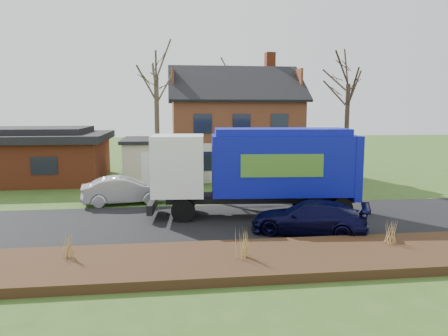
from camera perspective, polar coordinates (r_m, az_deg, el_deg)
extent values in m
plane|color=#2F501A|center=(19.49, 1.51, -7.06)|extent=(120.00, 120.00, 0.00)
cube|color=black|center=(19.49, 1.51, -7.03)|extent=(80.00, 7.00, 0.02)
cube|color=black|center=(14.46, 4.83, -11.79)|extent=(80.00, 3.50, 0.30)
cube|color=beige|center=(33.18, 1.19, 1.46)|extent=(9.00, 7.50, 2.70)
cube|color=#542618|center=(32.99, 1.20, 6.22)|extent=(9.00, 7.50, 2.80)
cube|color=brown|center=(34.71, 6.01, 13.46)|extent=(0.70, 0.90, 1.60)
cube|color=beige|center=(32.35, -9.60, 1.10)|extent=(3.50, 5.50, 2.60)
cube|color=black|center=(32.22, -9.66, 3.61)|extent=(3.90, 5.90, 0.24)
cube|color=brown|center=(33.08, -23.27, 0.90)|extent=(9.00, 7.50, 2.80)
cube|color=black|center=(32.94, -23.42, 3.75)|extent=(9.80, 8.20, 0.50)
cube|color=black|center=(32.92, -23.46, 4.53)|extent=(7.00, 6.00, 0.40)
cylinder|color=black|center=(19.44, -5.36, -5.54)|extent=(1.08, 0.44, 1.05)
cylinder|color=black|center=(21.51, -5.09, -4.24)|extent=(1.08, 0.44, 1.05)
cylinder|color=black|center=(20.00, 11.40, -5.28)|extent=(1.08, 0.44, 1.05)
cylinder|color=black|center=(22.01, 10.07, -4.05)|extent=(1.08, 0.44, 1.05)
cylinder|color=black|center=(20.35, 15.00, -5.17)|extent=(1.08, 0.44, 1.05)
cylinder|color=black|center=(22.33, 13.37, -3.97)|extent=(1.08, 0.44, 1.05)
cube|color=black|center=(20.54, 4.68, -3.86)|extent=(8.75, 1.94, 0.35)
cube|color=white|center=(20.16, -6.00, 0.41)|extent=(2.52, 2.71, 2.72)
cube|color=black|center=(20.24, -9.14, 0.81)|extent=(0.27, 2.22, 0.91)
cube|color=black|center=(20.59, -9.30, -4.77)|extent=(0.46, 2.53, 0.45)
cube|color=#0C1297|center=(20.43, 7.39, 0.49)|extent=(6.54, 3.05, 2.72)
cube|color=#0C1297|center=(20.30, 7.47, 4.73)|extent=(6.22, 2.72, 0.30)
cube|color=#0C1297|center=(21.25, 16.13, 0.25)|extent=(0.57, 2.59, 2.93)
cube|color=#467E29|center=(19.14, 7.61, 0.30)|extent=(3.62, 0.35, 1.01)
cube|color=#467E29|center=(21.65, 6.42, 1.18)|extent=(3.62, 0.35, 1.01)
imported|color=#B7BBC0|center=(23.59, -12.89, -2.85)|extent=(4.56, 2.19, 1.44)
imported|color=black|center=(17.83, 11.06, -6.40)|extent=(4.96, 3.51, 1.33)
cylinder|color=#443B29|center=(27.48, -8.72, 4.61)|extent=(0.29, 0.29, 7.04)
cylinder|color=#382A22|center=(30.29, 15.70, 4.28)|extent=(0.30, 0.30, 6.60)
cylinder|color=#413427|center=(42.27, 1.41, 6.23)|extent=(0.29, 0.29, 7.73)
cone|color=#A38748|center=(14.78, -19.57, -9.24)|extent=(0.04, 0.04, 0.95)
cone|color=#A38748|center=(14.81, -20.18, -9.23)|extent=(0.04, 0.04, 0.95)
cone|color=#A38748|center=(14.74, -18.96, -9.25)|extent=(0.04, 0.04, 0.95)
cone|color=#A38748|center=(14.89, -19.47, -9.10)|extent=(0.04, 0.04, 0.95)
cone|color=#A38748|center=(14.66, -19.68, -9.39)|extent=(0.04, 0.04, 0.95)
cone|color=tan|center=(13.97, 2.52, -9.82)|extent=(0.04, 0.04, 0.93)
cone|color=tan|center=(13.94, 1.92, -9.85)|extent=(0.04, 0.04, 0.93)
cone|color=tan|center=(13.99, 3.13, -9.79)|extent=(0.04, 0.04, 0.93)
cone|color=tan|center=(14.08, 2.44, -9.68)|extent=(0.04, 0.04, 0.93)
cone|color=tan|center=(13.86, 2.61, -9.96)|extent=(0.04, 0.04, 0.93)
cone|color=tan|center=(16.44, 20.88, -7.71)|extent=(0.04, 0.04, 0.89)
cone|color=tan|center=(16.36, 20.39, -7.75)|extent=(0.04, 0.04, 0.89)
cone|color=tan|center=(16.51, 21.36, -7.66)|extent=(0.04, 0.04, 0.89)
cone|color=tan|center=(16.54, 20.67, -7.60)|extent=(0.04, 0.04, 0.89)
cone|color=tan|center=(16.33, 21.09, -7.82)|extent=(0.04, 0.04, 0.89)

